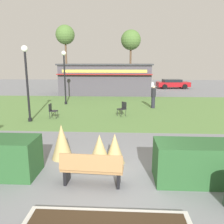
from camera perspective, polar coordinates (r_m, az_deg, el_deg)
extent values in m
plane|color=slate|center=(6.72, 0.38, -17.11)|extent=(80.00, 80.00, 0.00)
cube|color=#5B8442|center=(16.79, 2.05, 0.96)|extent=(36.00, 12.00, 0.01)
cube|color=#9E7547|center=(6.42, -4.99, -14.09)|extent=(1.73, 0.58, 0.06)
cube|color=#9E7547|center=(6.11, -5.45, -12.64)|extent=(1.70, 0.22, 0.44)
cube|color=black|center=(6.69, -11.31, -15.30)|extent=(0.11, 0.44, 0.45)
cube|color=black|center=(6.43, 1.71, -16.26)|extent=(0.11, 0.44, 0.45)
cube|color=#9E7547|center=(6.57, -12.13, -12.55)|extent=(0.09, 0.44, 0.06)
cube|color=#9E7547|center=(6.27, 2.48, -13.52)|extent=(0.09, 0.44, 0.06)
cube|color=#28562B|center=(7.57, -26.00, -10.13)|extent=(2.09, 1.10, 1.15)
cube|color=#28562B|center=(6.95, 21.96, -11.73)|extent=(2.67, 1.10, 1.15)
cone|color=tan|center=(7.61, 0.68, -9.20)|extent=(0.68, 0.68, 1.02)
cone|color=tan|center=(8.11, -12.57, -7.31)|extent=(0.72, 0.72, 1.24)
cone|color=tan|center=(7.41, -3.17, -9.66)|extent=(0.78, 0.78, 1.06)
cylinder|color=black|center=(13.84, -19.98, -1.83)|extent=(0.22, 0.22, 0.20)
cylinder|color=black|center=(13.54, -20.55, 5.77)|extent=(0.12, 0.12, 3.89)
sphere|color=white|center=(13.49, -21.24, 14.68)|extent=(0.36, 0.36, 0.36)
cylinder|color=black|center=(18.83, -11.57, 2.25)|extent=(0.22, 0.22, 0.20)
cylinder|color=black|center=(18.61, -11.82, 7.86)|extent=(0.12, 0.12, 3.89)
sphere|color=white|center=(18.57, -12.11, 14.34)|extent=(0.36, 0.36, 0.36)
cube|color=#47424C|center=(24.51, -1.58, 8.14)|extent=(9.33, 3.87, 3.06)
cube|color=#333338|center=(24.44, -1.61, 11.91)|extent=(9.63, 4.17, 0.16)
cube|color=maroon|center=(22.36, -2.03, 9.47)|extent=(9.43, 0.36, 0.08)
cube|color=#D8CC4C|center=(22.51, -2.00, 10.27)|extent=(8.40, 0.04, 0.28)
cube|color=black|center=(14.14, -14.54, 0.26)|extent=(0.45, 0.45, 0.04)
cube|color=black|center=(14.16, -15.36, 1.15)|extent=(0.05, 0.44, 0.44)
cylinder|color=black|center=(13.95, -14.00, -0.81)|extent=(0.03, 0.03, 0.45)
cylinder|color=black|center=(14.30, -13.53, -0.47)|extent=(0.03, 0.03, 0.45)
cylinder|color=black|center=(14.07, -15.47, -0.78)|extent=(0.03, 0.03, 0.45)
cylinder|color=black|center=(14.42, -14.97, -0.44)|extent=(0.03, 0.03, 0.45)
cube|color=black|center=(14.25, 2.43, 0.74)|extent=(0.62, 0.62, 0.04)
cube|color=black|center=(14.33, 3.07, 1.70)|extent=(0.31, 0.37, 0.44)
cylinder|color=black|center=(14.33, 1.36, -0.10)|extent=(0.03, 0.03, 0.45)
cylinder|color=black|center=(14.04, 2.29, -0.37)|extent=(0.03, 0.03, 0.45)
cylinder|color=black|center=(14.56, 2.55, 0.09)|extent=(0.03, 0.03, 0.45)
cylinder|color=black|center=(14.27, 3.49, -0.18)|extent=(0.03, 0.03, 0.45)
cylinder|color=#23232D|center=(17.06, 10.34, 2.39)|extent=(0.28, 0.28, 0.85)
cylinder|color=black|center=(16.95, 10.43, 4.83)|extent=(0.34, 0.34, 0.62)
sphere|color=beige|center=(16.90, 10.49, 6.25)|extent=(0.22, 0.22, 0.22)
cube|color=#2D6638|center=(30.60, -3.02, 7.11)|extent=(4.33, 2.14, 0.60)
cube|color=black|center=(30.59, -3.31, 7.91)|extent=(2.43, 1.77, 0.44)
cylinder|color=black|center=(31.31, -0.34, 6.82)|extent=(0.66, 0.27, 0.64)
cylinder|color=black|center=(29.50, -0.84, 6.48)|extent=(0.66, 0.27, 0.64)
cylinder|color=black|center=(31.78, -5.03, 6.86)|extent=(0.66, 0.27, 0.64)
cylinder|color=black|center=(29.99, -5.80, 6.52)|extent=(0.66, 0.27, 0.64)
cube|color=silver|center=(30.48, 6.27, 7.03)|extent=(4.27, 1.96, 0.60)
cube|color=black|center=(30.43, 6.00, 7.84)|extent=(2.37, 1.67, 0.44)
cylinder|color=black|center=(31.55, 8.47, 6.73)|extent=(0.65, 0.24, 0.64)
cylinder|color=black|center=(29.74, 8.94, 6.39)|extent=(0.65, 0.24, 0.64)
cylinder|color=black|center=(31.32, 3.71, 6.80)|extent=(0.65, 0.24, 0.64)
cylinder|color=black|center=(29.49, 3.89, 6.46)|extent=(0.65, 0.24, 0.64)
cube|color=maroon|center=(31.11, 15.12, 6.79)|extent=(4.34, 2.15, 0.60)
cube|color=black|center=(31.03, 14.89, 7.59)|extent=(2.44, 1.77, 0.44)
cylinder|color=black|center=(32.40, 16.84, 6.48)|extent=(0.66, 0.27, 0.64)
cylinder|color=black|center=(30.67, 17.93, 6.12)|extent=(0.66, 0.27, 0.64)
cylinder|color=black|center=(31.66, 12.34, 6.60)|extent=(0.66, 0.27, 0.64)
cylinder|color=black|center=(29.89, 13.20, 6.24)|extent=(0.66, 0.27, 0.64)
cylinder|color=brown|center=(35.63, -11.45, 11.79)|extent=(0.28, 0.28, 6.29)
sphere|color=#4C7233|center=(35.87, -11.75, 18.58)|extent=(2.80, 2.80, 2.80)
cylinder|color=brown|center=(33.33, 4.67, 11.20)|extent=(0.28, 0.28, 5.38)
sphere|color=#4C7233|center=(33.48, 4.79, 17.70)|extent=(2.80, 2.80, 2.80)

